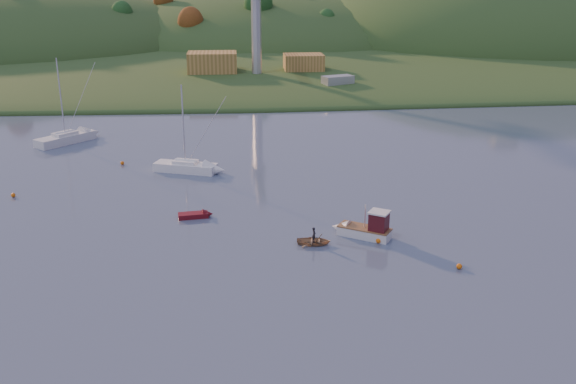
{
  "coord_description": "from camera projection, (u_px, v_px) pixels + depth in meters",
  "views": [
    {
      "loc": [
        -4.08,
        -25.14,
        24.42
      ],
      "look_at": [
        1.14,
        32.81,
        4.39
      ],
      "focal_mm": 40.0,
      "sensor_mm": 36.0,
      "label": 1
    }
  ],
  "objects": [
    {
      "name": "far_shore",
      "position": [
        239.0,
        38.0,
        248.57
      ],
      "size": [
        620.0,
        220.0,
        1.5
      ],
      "primitive_type": "cube",
      "color": "#2A441B",
      "rests_on": "ground"
    },
    {
      "name": "shore_slope",
      "position": [
        244.0,
        60.0,
        187.35
      ],
      "size": [
        640.0,
        150.0,
        7.0
      ],
      "primitive_type": "ellipsoid",
      "color": "#2A441B",
      "rests_on": "ground"
    },
    {
      "name": "hill_center",
      "position": [
        268.0,
        43.0,
        230.58
      ],
      "size": [
        140.0,
        120.0,
        36.0
      ],
      "primitive_type": "ellipsoid",
      "color": "#2A441B",
      "rests_on": "ground"
    },
    {
      "name": "hill_right",
      "position": [
        514.0,
        46.0,
        223.67
      ],
      "size": [
        150.0,
        130.0,
        60.0
      ],
      "primitive_type": "ellipsoid",
      "color": "#2A441B",
      "rests_on": "ground"
    },
    {
      "name": "hillside_trees",
      "position": [
        242.0,
        52.0,
        206.19
      ],
      "size": [
        280.0,
        50.0,
        32.0
      ],
      "primitive_type": null,
      "color": "#18451A",
      "rests_on": "ground"
    },
    {
      "name": "wharf",
      "position": [
        270.0,
        79.0,
        146.89
      ],
      "size": [
        42.0,
        16.0,
        2.4
      ],
      "primitive_type": "cube",
      "color": "slate",
      "rests_on": "ground"
    },
    {
      "name": "shed_west",
      "position": [
        212.0,
        63.0,
        145.56
      ],
      "size": [
        11.0,
        8.0,
        4.8
      ],
      "primitive_type": "cube",
      "color": "olive",
      "rests_on": "wharf"
    },
    {
      "name": "shed_east",
      "position": [
        304.0,
        63.0,
        148.42
      ],
      "size": [
        9.0,
        7.0,
        4.0
      ],
      "primitive_type": "cube",
      "color": "olive",
      "rests_on": "wharf"
    },
    {
      "name": "dock_crane",
      "position": [
        256.0,
        7.0,
        138.04
      ],
      "size": [
        3.2,
        28.0,
        20.3
      ],
      "color": "#B7B7BC",
      "rests_on": "wharf"
    },
    {
      "name": "fishing_boat",
      "position": [
        361.0,
        228.0,
        62.27
      ],
      "size": [
        6.03,
        4.79,
        3.81
      ],
      "rotation": [
        0.0,
        0.0,
        2.57
      ],
      "color": "silver",
      "rests_on": "ground"
    },
    {
      "name": "sailboat_near",
      "position": [
        65.0,
        138.0,
        96.19
      ],
      "size": [
        8.17,
        8.59,
        12.66
      ],
      "rotation": [
        0.0,
        0.0,
        0.83
      ],
      "color": "white",
      "rests_on": "ground"
    },
    {
      "name": "sailboat_far",
      "position": [
        186.0,
        166.0,
        82.45
      ],
      "size": [
        8.42,
        5.01,
        11.21
      ],
      "rotation": [
        0.0,
        0.0,
        -0.34
      ],
      "color": "white",
      "rests_on": "ground"
    },
    {
      "name": "canoe",
      "position": [
        314.0,
        241.0,
        60.5
      ],
      "size": [
        3.49,
        2.71,
        0.66
      ],
      "primitive_type": "imported",
      "rotation": [
        0.0,
        0.0,
        1.43
      ],
      "color": "#9F7C58",
      "rests_on": "ground"
    },
    {
      "name": "paddler",
      "position": [
        314.0,
        237.0,
        60.36
      ],
      "size": [
        0.43,
        0.58,
        1.48
      ],
      "primitive_type": "imported",
      "rotation": [
        0.0,
        0.0,
        1.43
      ],
      "color": "black",
      "rests_on": "ground"
    },
    {
      "name": "red_tender",
      "position": [
        200.0,
        215.0,
        67.28
      ],
      "size": [
        3.76,
        1.71,
        1.23
      ],
      "rotation": [
        0.0,
        0.0,
        0.14
      ],
      "color": "#610D15",
      "rests_on": "ground"
    },
    {
      "name": "work_vessel",
      "position": [
        338.0,
        87.0,
        134.8
      ],
      "size": [
        15.73,
        10.06,
        3.81
      ],
      "rotation": [
        0.0,
        0.0,
        0.35
      ],
      "color": "slate",
      "rests_on": "ground"
    },
    {
      "name": "buoy_0",
      "position": [
        459.0,
        266.0,
        55.51
      ],
      "size": [
        0.5,
        0.5,
        0.5
      ],
      "primitive_type": "sphere",
      "color": "orange",
      "rests_on": "ground"
    },
    {
      "name": "buoy_1",
      "position": [
        378.0,
        241.0,
        60.79
      ],
      "size": [
        0.5,
        0.5,
        0.5
      ],
      "primitive_type": "sphere",
      "color": "orange",
      "rests_on": "ground"
    },
    {
      "name": "buoy_2",
      "position": [
        13.0,
        195.0,
        73.23
      ],
      "size": [
        0.5,
        0.5,
        0.5
      ],
      "primitive_type": "sphere",
      "color": "orange",
      "rests_on": "ground"
    },
    {
      "name": "buoy_3",
      "position": [
        122.0,
        163.0,
        85.53
      ],
      "size": [
        0.5,
        0.5,
        0.5
      ],
      "primitive_type": "sphere",
      "color": "orange",
      "rests_on": "ground"
    }
  ]
}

